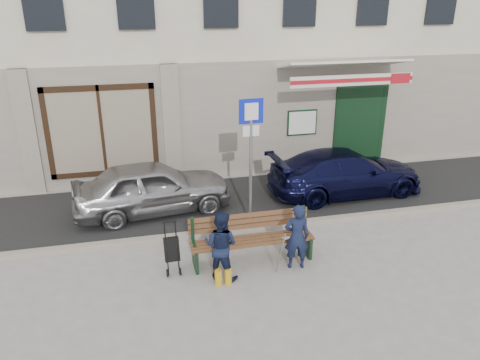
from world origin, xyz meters
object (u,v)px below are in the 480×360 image
object	(u,v)px
parking_sign	(251,141)
stroller	(172,250)
car_silver	(152,187)
bench	(250,240)
woman	(221,245)
car_navy	(346,172)
man	(297,237)

from	to	relation	value
parking_sign	stroller	xyz separation A→B (m)	(-1.92, -1.59, -1.50)
car_silver	parking_sign	xyz separation A→B (m)	(2.10, -1.10, 1.31)
car_silver	stroller	xyz separation A→B (m)	(0.18, -2.69, -0.20)
car_silver	bench	size ratio (longest dim) A/B	1.53
parking_sign	woman	xyz separation A→B (m)	(-1.07, -2.02, -1.27)
car_navy	bench	world-z (taller)	car_navy
car_navy	man	world-z (taller)	man
car_navy	bench	size ratio (longest dim) A/B	1.68
bench	stroller	bearing A→B (deg)	-179.95
bench	man	distance (m)	0.92
bench	stroller	distance (m)	1.50
car_silver	parking_sign	bearing A→B (deg)	-125.08
man	woman	bearing A→B (deg)	8.88
car_navy	parking_sign	bearing A→B (deg)	108.36
bench	woman	xyz separation A→B (m)	(-0.65, -0.43, 0.21)
parking_sign	woman	world-z (taller)	parking_sign
bench	stroller	world-z (taller)	bench
car_silver	parking_sign	world-z (taller)	parking_sign
car_silver	bench	bearing A→B (deg)	-155.49
car_silver	man	world-z (taller)	man
man	stroller	xyz separation A→B (m)	(-2.30, 0.42, -0.22)
bench	woman	distance (m)	0.81
parking_sign	man	size ratio (longest dim) A/B	2.19
car_silver	car_navy	world-z (taller)	car_silver
car_silver	car_navy	distance (m)	4.93
parking_sign	woman	distance (m)	2.62
car_silver	bench	xyz separation A→B (m)	(1.68, -2.69, -0.17)
stroller	car_navy	bearing A→B (deg)	27.47
man	car_navy	bearing A→B (deg)	-120.08
car_silver	parking_sign	distance (m)	2.71
car_silver	woman	xyz separation A→B (m)	(1.03, -3.12, 0.04)
bench	stroller	xyz separation A→B (m)	(-1.50, -0.00, -0.03)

